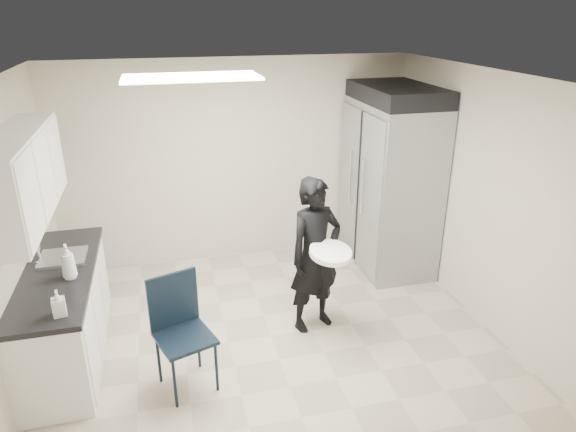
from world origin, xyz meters
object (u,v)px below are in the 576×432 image
object	(u,v)px
lower_counter	(65,316)
man_tuxedo	(315,255)
commercial_fridge	(390,187)
folding_chair	(185,338)

from	to	relation	value
lower_counter	man_tuxedo	distance (m)	2.47
commercial_fridge	man_tuxedo	distance (m)	1.80
folding_chair	commercial_fridge	bearing A→B (deg)	15.00
commercial_fridge	folding_chair	bearing A→B (deg)	-146.04
lower_counter	commercial_fridge	xyz separation A→B (m)	(3.78, 1.07, 0.62)
lower_counter	commercial_fridge	bearing A→B (deg)	15.88
commercial_fridge	folding_chair	size ratio (longest dim) A/B	2.08
man_tuxedo	commercial_fridge	bearing A→B (deg)	22.81
commercial_fridge	man_tuxedo	size ratio (longest dim) A/B	1.28
commercial_fridge	man_tuxedo	xyz separation A→B (m)	(-1.34, -1.17, -0.23)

